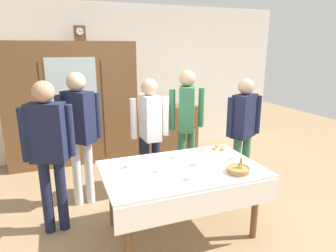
% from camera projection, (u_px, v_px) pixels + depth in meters
% --- Properties ---
extents(ground_plane, '(12.00, 12.00, 0.00)m').
position_uv_depth(ground_plane, '(174.00, 221.00, 3.48)').
color(ground_plane, '#997A56').
rests_on(ground_plane, ground).
extents(back_wall, '(6.40, 0.10, 2.70)m').
position_uv_depth(back_wall, '(121.00, 81.00, 5.52)').
color(back_wall, silver).
rests_on(back_wall, ground).
extents(dining_table, '(1.63, 1.03, 0.75)m').
position_uv_depth(dining_table, '(183.00, 178.00, 3.10)').
color(dining_table, brown).
rests_on(dining_table, ground).
extents(wall_cabinet, '(2.13, 0.46, 2.05)m').
position_uv_depth(wall_cabinet, '(73.00, 104.00, 5.03)').
color(wall_cabinet, brown).
rests_on(wall_cabinet, ground).
extents(mantel_clock, '(0.18, 0.11, 0.24)m').
position_uv_depth(mantel_clock, '(80.00, 33.00, 4.80)').
color(mantel_clock, brown).
rests_on(mantel_clock, wall_cabinet).
extents(bookshelf_low, '(1.10, 0.35, 0.84)m').
position_uv_depth(bookshelf_low, '(169.00, 128.00, 5.84)').
color(bookshelf_low, brown).
rests_on(bookshelf_low, ground).
extents(book_stack, '(0.15, 0.22, 0.09)m').
position_uv_depth(book_stack, '(169.00, 105.00, 5.72)').
color(book_stack, '#99332D').
rests_on(book_stack, bookshelf_low).
extents(tea_cup_mid_right, '(0.13, 0.13, 0.06)m').
position_uv_depth(tea_cup_mid_right, '(129.00, 165.00, 3.10)').
color(tea_cup_mid_right, white).
rests_on(tea_cup_mid_right, dining_table).
extents(tea_cup_far_right, '(0.13, 0.13, 0.06)m').
position_uv_depth(tea_cup_far_right, '(160.00, 170.00, 2.99)').
color(tea_cup_far_right, white).
rests_on(tea_cup_far_right, dining_table).
extents(tea_cup_mid_left, '(0.13, 0.13, 0.06)m').
position_uv_depth(tea_cup_mid_left, '(191.00, 177.00, 2.82)').
color(tea_cup_mid_left, white).
rests_on(tea_cup_mid_left, dining_table).
extents(tea_cup_back_edge, '(0.13, 0.13, 0.06)m').
position_uv_depth(tea_cup_back_edge, '(196.00, 163.00, 3.16)').
color(tea_cup_back_edge, silver).
rests_on(tea_cup_back_edge, dining_table).
extents(tea_cup_center, '(0.13, 0.13, 0.06)m').
position_uv_depth(tea_cup_center, '(177.00, 156.00, 3.37)').
color(tea_cup_center, white).
rests_on(tea_cup_center, dining_table).
extents(tea_cup_far_left, '(0.13, 0.13, 0.06)m').
position_uv_depth(tea_cup_far_left, '(236.00, 157.00, 3.32)').
color(tea_cup_far_left, white).
rests_on(tea_cup_far_left, dining_table).
extents(bread_basket, '(0.24, 0.24, 0.16)m').
position_uv_depth(bread_basket, '(238.00, 169.00, 2.97)').
color(bread_basket, '#9E7542').
rests_on(bread_basket, dining_table).
extents(pastry_plate, '(0.28, 0.28, 0.05)m').
position_uv_depth(pastry_plate, '(219.00, 149.00, 3.63)').
color(pastry_plate, white).
rests_on(pastry_plate, dining_table).
extents(spoon_front_edge, '(0.12, 0.02, 0.01)m').
position_uv_depth(spoon_front_edge, '(140.00, 185.00, 2.72)').
color(spoon_front_edge, silver).
rests_on(spoon_front_edge, dining_table).
extents(spoon_far_right, '(0.12, 0.02, 0.01)m').
position_uv_depth(spoon_far_right, '(154.00, 159.00, 3.34)').
color(spoon_far_right, silver).
rests_on(spoon_far_right, dining_table).
extents(spoon_near_right, '(0.12, 0.02, 0.01)m').
position_uv_depth(spoon_near_right, '(207.00, 159.00, 3.34)').
color(spoon_near_right, silver).
rests_on(spoon_near_right, dining_table).
extents(person_by_cabinet, '(0.52, 0.41, 1.66)m').
position_uv_depth(person_by_cabinet, '(187.00, 117.00, 4.17)').
color(person_by_cabinet, '#33704C').
rests_on(person_by_cabinet, ground).
extents(person_near_right_end, '(0.52, 0.40, 1.68)m').
position_uv_depth(person_near_right_end, '(80.00, 126.00, 3.63)').
color(person_near_right_end, silver).
rests_on(person_near_right_end, ground).
extents(person_beside_shelf, '(0.52, 0.37, 1.57)m').
position_uv_depth(person_beside_shelf, '(150.00, 126.00, 3.92)').
color(person_beside_shelf, '#191E38').
rests_on(person_beside_shelf, ground).
extents(person_behind_table_left, '(0.52, 0.35, 1.57)m').
position_uv_depth(person_behind_table_left, '(244.00, 125.00, 4.03)').
color(person_behind_table_left, '#33704C').
rests_on(person_behind_table_left, ground).
extents(person_behind_table_right, '(0.52, 0.32, 1.65)m').
position_uv_depth(person_behind_table_right, '(49.00, 144.00, 3.06)').
color(person_behind_table_right, '#191E38').
rests_on(person_behind_table_right, ground).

